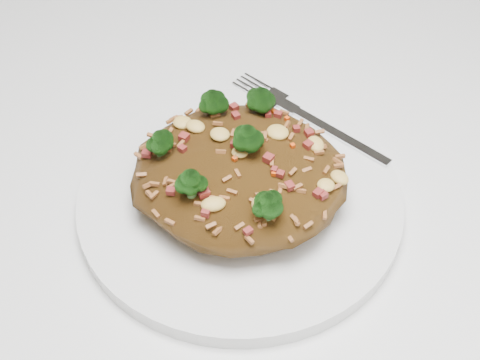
{
  "coord_description": "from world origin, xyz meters",
  "views": [
    {
      "loc": [
        0.06,
        -0.41,
        1.15
      ],
      "look_at": [
        0.03,
        -0.07,
        0.78
      ],
      "focal_mm": 50.0,
      "sensor_mm": 36.0,
      "label": 1
    }
  ],
  "objects_px": {
    "dining_table": "(216,207)",
    "plate": "(240,199)",
    "fork": "(317,122)",
    "fried_rice": "(239,166)"
  },
  "relations": [
    {
      "from": "dining_table",
      "to": "plate",
      "type": "bearing_deg",
      "value": -67.87
    },
    {
      "from": "plate",
      "to": "fork",
      "type": "xyz_separation_m",
      "value": [
        0.06,
        0.08,
        0.01
      ]
    },
    {
      "from": "fork",
      "to": "fried_rice",
      "type": "bearing_deg",
      "value": -88.27
    },
    {
      "from": "plate",
      "to": "fork",
      "type": "height_order",
      "value": "fork"
    },
    {
      "from": "plate",
      "to": "fried_rice",
      "type": "height_order",
      "value": "fried_rice"
    },
    {
      "from": "dining_table",
      "to": "plate",
      "type": "distance_m",
      "value": 0.12
    },
    {
      "from": "dining_table",
      "to": "fork",
      "type": "bearing_deg",
      "value": 7.68
    },
    {
      "from": "dining_table",
      "to": "plate",
      "type": "height_order",
      "value": "plate"
    },
    {
      "from": "fried_rice",
      "to": "fork",
      "type": "distance_m",
      "value": 0.11
    },
    {
      "from": "plate",
      "to": "fried_rice",
      "type": "distance_m",
      "value": 0.04
    }
  ]
}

